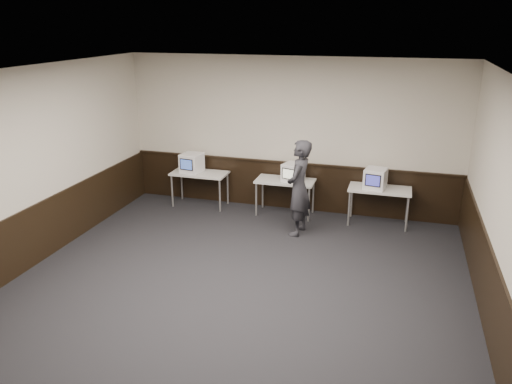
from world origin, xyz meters
The scene contains 16 objects.
floor centered at (0.00, 0.00, 0.00)m, with size 8.00×8.00×0.00m, color black.
ceiling centered at (0.00, 0.00, 3.20)m, with size 8.00×8.00×0.00m, color white.
back_wall centered at (0.00, 4.00, 1.60)m, with size 7.00×7.00×0.00m, color beige.
left_wall centered at (-3.50, 0.00, 1.60)m, with size 8.00×8.00×0.00m, color beige.
right_wall centered at (3.50, 0.00, 1.60)m, with size 8.00×8.00×0.00m, color beige.
wainscot_back centered at (0.00, 3.98, 0.50)m, with size 6.98×0.04×1.00m, color black.
wainscot_left centered at (-3.48, 0.00, 0.50)m, with size 0.04×7.98×1.00m, color black.
wainscot_right centered at (3.48, 0.00, 0.50)m, with size 0.04×7.98×1.00m, color black.
wainscot_rail centered at (0.00, 3.96, 1.02)m, with size 6.98×0.06×0.04m, color black.
desk_left centered at (-1.90, 3.60, 0.68)m, with size 1.20×0.60×0.75m.
desk_center centered at (0.00, 3.60, 0.68)m, with size 1.20×0.60×0.75m.
desk_right centered at (1.90, 3.60, 0.68)m, with size 1.20×0.60×0.75m.
emac_left centered at (-2.06, 3.58, 0.96)m, with size 0.47×0.49×0.41m.
emac_center centered at (0.17, 3.56, 0.94)m, with size 0.47×0.48×0.37m.
emac_right centered at (1.80, 3.57, 0.95)m, with size 0.46×0.48×0.40m.
person centered at (0.47, 2.70, 0.91)m, with size 0.66×0.44×1.82m, color #27272C.
Camera 1 is at (2.16, -5.94, 3.88)m, focal length 35.00 mm.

